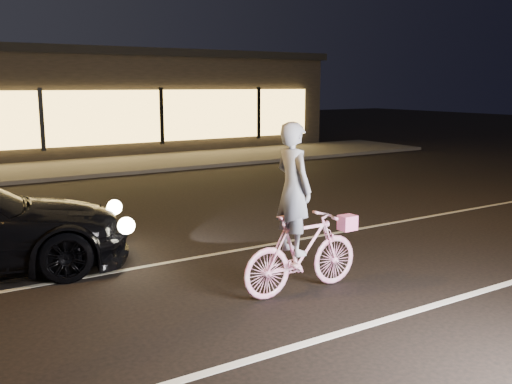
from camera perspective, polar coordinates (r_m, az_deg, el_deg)
ground at (r=8.02m, az=2.72°, el=-9.78°), size 90.00×90.00×0.00m
lane_stripe_near at (r=6.93m, az=10.01°, el=-13.29°), size 60.00×0.12×0.01m
lane_stripe_far at (r=9.64m, az=-4.13°, el=-6.22°), size 60.00×0.10×0.01m
sidewalk at (r=19.82m, az=-19.28°, el=2.13°), size 30.00×4.00×0.12m
storefront at (r=25.50m, az=-22.66°, el=8.40°), size 25.40×8.42×4.20m
cyclist at (r=7.71m, az=4.41°, el=-4.16°), size 1.86×0.64×2.34m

